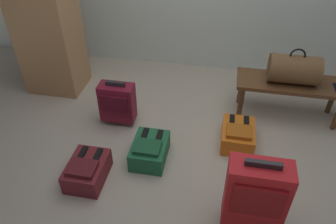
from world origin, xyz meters
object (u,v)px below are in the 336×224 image
duffel_bag_brown (294,69)px  side_cabinet (50,40)px  suitcase_upright_red (256,195)px  backpack_maroon (87,170)px  backpack_green (150,150)px  suitcase_small_burgundy (117,102)px  bench (291,87)px  backpack_orange (238,135)px

duffel_bag_brown → side_cabinet: side_cabinet is taller
duffel_bag_brown → suitcase_upright_red: bearing=-104.1°
backpack_maroon → backpack_green: bearing=35.6°
suitcase_small_burgundy → side_cabinet: 1.03m
bench → duffel_bag_brown: 0.19m
duffel_bag_brown → backpack_maroon: bearing=-144.4°
duffel_bag_brown → backpack_green: size_ratio=1.16×
backpack_maroon → bench: bearing=35.3°
duffel_bag_brown → backpack_maroon: (-1.59, -1.13, -0.43)m
bench → backpack_maroon: bearing=-144.7°
suitcase_small_burgundy → backpack_maroon: bearing=-92.6°
bench → backpack_orange: (-0.45, -0.50, -0.24)m
suitcase_small_burgundy → side_cabinet: side_cabinet is taller
backpack_green → backpack_orange: bearing=24.4°
suitcase_small_burgundy → backpack_orange: size_ratio=1.21×
duffel_bag_brown → suitcase_small_burgundy: duffel_bag_brown is taller
suitcase_upright_red → backpack_maroon: suitcase_upright_red is taller
bench → suitcase_upright_red: bearing=-104.7°
backpack_orange → side_cabinet: bearing=163.5°
backpack_orange → backpack_maroon: bearing=-151.1°
bench → suitcase_small_burgundy: suitcase_small_burgundy is taller
suitcase_small_burgundy → backpack_green: 0.59m
backpack_orange → side_cabinet: size_ratio=0.35×
suitcase_upright_red → side_cabinet: bearing=145.7°
backpack_green → backpack_orange: (0.72, 0.33, 0.00)m
backpack_green → suitcase_upright_red: bearing=-31.0°
suitcase_upright_red → backpack_maroon: size_ratio=1.66×
bench → suitcase_upright_red: 1.37m
backpack_orange → side_cabinet: 2.10m
backpack_green → suitcase_small_burgundy: bearing=134.1°
suitcase_small_burgundy → backpack_green: size_ratio=1.21×
duffel_bag_brown → side_cabinet: size_ratio=0.40×
suitcase_upright_red → backpack_green: suitcase_upright_red is taller
duffel_bag_brown → side_cabinet: 2.40m
suitcase_upright_red → backpack_orange: suitcase_upright_red is taller
duffel_bag_brown → backpack_maroon: 2.00m
bench → backpack_maroon: 1.98m
backpack_maroon → duffel_bag_brown: bearing=35.6°
backpack_green → side_cabinet: 1.61m
bench → suitcase_small_burgundy: 1.62m
suitcase_upright_red → backpack_orange: bearing=97.0°
bench → backpack_green: 1.45m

